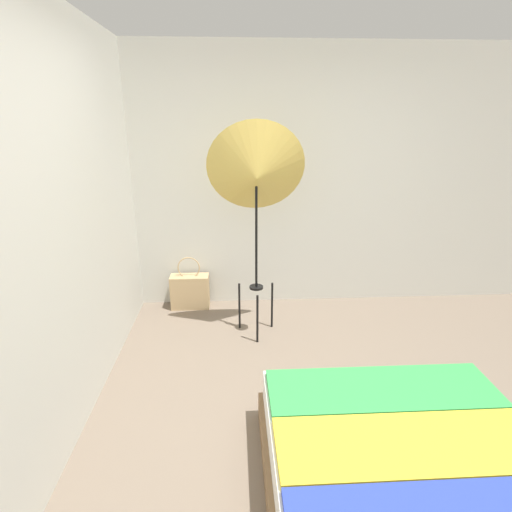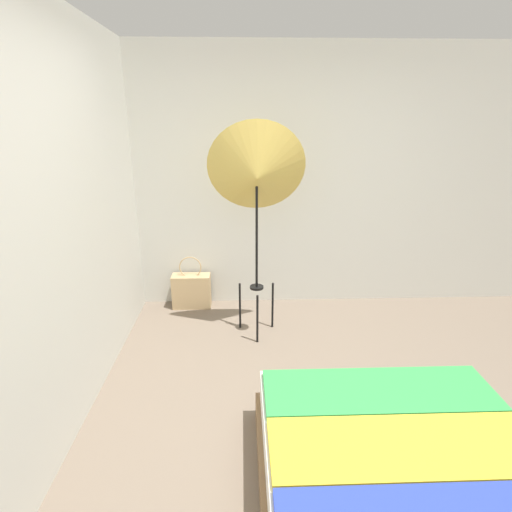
% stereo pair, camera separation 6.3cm
% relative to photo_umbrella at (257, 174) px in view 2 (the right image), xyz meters
% --- Properties ---
extents(ground_plane, '(14.00, 14.00, 0.00)m').
position_rel_photo_umbrella_xyz_m(ground_plane, '(0.36, -1.44, -1.48)').
color(ground_plane, '#756656').
extents(wall_back, '(8.00, 0.05, 2.60)m').
position_rel_photo_umbrella_xyz_m(wall_back, '(0.36, 0.72, -0.18)').
color(wall_back, beige).
rests_on(wall_back, ground_plane).
extents(wall_side_left, '(0.05, 8.00, 2.60)m').
position_rel_photo_umbrella_xyz_m(wall_side_left, '(-1.22, -0.44, -0.18)').
color(wall_side_left, beige).
rests_on(wall_side_left, ground_plane).
extents(photo_umbrella, '(0.83, 0.49, 1.91)m').
position_rel_photo_umbrella_xyz_m(photo_umbrella, '(0.00, 0.00, 0.00)').
color(photo_umbrella, black).
rests_on(photo_umbrella, ground_plane).
extents(tote_bag, '(0.40, 0.18, 0.56)m').
position_rel_photo_umbrella_xyz_m(tote_bag, '(-0.67, 0.56, -1.30)').
color(tote_bag, tan).
rests_on(tote_bag, ground_plane).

